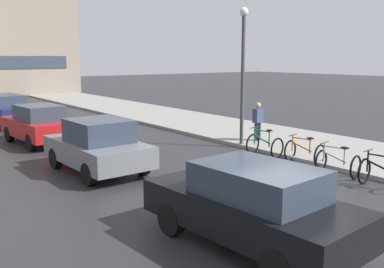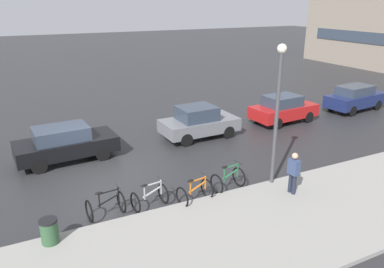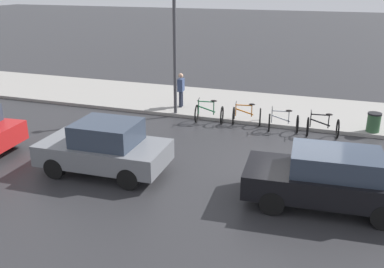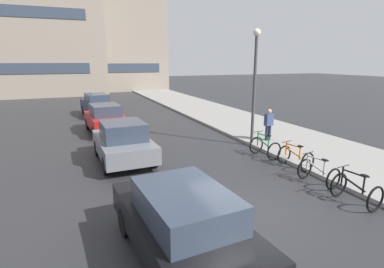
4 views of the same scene
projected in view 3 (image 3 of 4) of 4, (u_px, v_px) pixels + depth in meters
name	position (u px, v px, depth m)	size (l,w,h in m)	color
ground_plane	(298.00, 168.00, 13.53)	(140.00, 140.00, 0.00)	#28282B
sidewalk_kerb	(112.00, 94.00, 21.89)	(4.80, 60.00, 0.14)	gray
bicycle_nearest	(323.00, 127.00, 15.98)	(0.85, 1.21, 0.98)	black
bicycle_second	(283.00, 122.00, 16.52)	(0.87, 1.22, 0.95)	black
bicycle_third	(247.00, 116.00, 17.31)	(0.90, 1.23, 0.92)	black
bicycle_farthest	(209.00, 114.00, 17.52)	(0.89, 1.20, 1.01)	black
car_black	(329.00, 178.00, 11.02)	(2.13, 4.35, 1.54)	black
car_grey	(105.00, 148.00, 12.98)	(2.03, 3.94, 1.62)	slate
pedestrian	(181.00, 89.00, 19.16)	(0.42, 0.27, 1.68)	#1E2333
streetlamp	(175.00, 42.00, 17.47)	(0.33, 0.33, 5.27)	#424247
trash_bin	(373.00, 124.00, 16.19)	(0.51, 0.51, 0.87)	#2D5133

